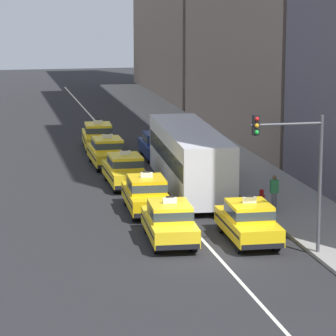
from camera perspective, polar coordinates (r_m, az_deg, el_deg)
The scene contains 15 objects.
ground_plane at distance 36.76m, azimuth 2.85°, elevation -5.21°, with size 160.00×160.00×0.00m, color #232326.
lane_stripe_left_right at distance 55.81m, azimuth -2.32°, elevation 0.52°, with size 0.14×80.00×0.01m, color silver.
sidewalk_curb at distance 52.24m, azimuth 4.66°, elevation -0.18°, with size 4.00×90.00×0.15m, color gray.
taxi_left_nearest at distance 37.98m, azimuth 0.10°, elevation -3.28°, with size 2.07×4.65×1.96m.
taxi_left_second at distance 42.88m, azimuth -1.32°, elevation -1.58°, with size 2.00×4.63×1.96m.
taxi_left_third at distance 48.40m, azimuth -2.64°, elevation -0.10°, with size 1.83×4.57×1.96m.
taxi_left_fourth at distance 53.68m, azimuth -3.73°, elevation 1.02°, with size 1.83×4.56×1.96m.
taxi_left_fifth at distance 59.17m, azimuth -4.29°, elevation 1.98°, with size 2.07×4.66×1.96m.
taxi_right_nearest at distance 38.20m, azimuth 4.93°, elevation -3.23°, with size 1.94×4.61×1.96m.
bus_right_second at distance 46.84m, azimuth 1.32°, elevation 0.70°, with size 3.08×11.31×3.22m.
sedan_right_third at distance 55.91m, azimuth -0.64°, elevation 1.43°, with size 1.89×4.35×1.58m.
pedestrian_near_crosswalk at distance 42.97m, azimuth 6.50°, elevation -1.49°, with size 0.36×0.24×1.63m.
pedestrian_mid_block at distance 51.61m, azimuth 3.30°, elevation 0.73°, with size 0.47×0.24×1.66m.
fire_hydrant at distance 44.14m, azimuth 5.73°, elevation -1.70°, with size 0.36×0.22×0.73m.
traffic_light_pole at distance 35.66m, azimuth 7.86°, elevation 0.50°, with size 2.87×0.33×5.58m.
Camera 1 is at (-8.97, -34.08, 10.45)m, focal length 99.89 mm.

